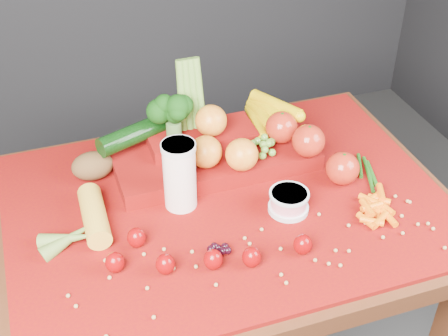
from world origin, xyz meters
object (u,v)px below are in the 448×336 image
object	(u,v)px
yogurt_bowl	(289,201)
produce_mound	(226,144)
milk_glass	(180,173)
table	(227,234)

from	to	relation	value
yogurt_bowl	produce_mound	xyz separation A→B (m)	(-0.08, 0.23, 0.03)
milk_glass	yogurt_bowl	distance (m)	0.27
milk_glass	yogurt_bowl	bearing A→B (deg)	-23.98
table	milk_glass	size ratio (longest dim) A/B	6.24
yogurt_bowl	produce_mound	world-z (taller)	produce_mound
table	milk_glass	bearing A→B (deg)	165.93
table	produce_mound	world-z (taller)	produce_mound
table	produce_mound	size ratio (longest dim) A/B	1.78
table	yogurt_bowl	distance (m)	0.20
table	yogurt_bowl	bearing A→B (deg)	-31.25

